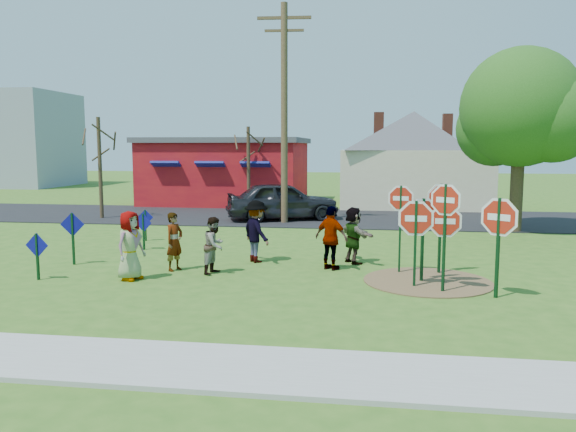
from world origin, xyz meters
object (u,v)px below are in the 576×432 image
object	(u,v)px
stop_sign_c	(445,212)
person_a	(130,246)
stop_sign_a	(416,225)
suv	(282,201)
stop_sign_b	(401,206)
stop_sign_d	(441,206)
leafy_tree	(523,114)
person_b	(174,242)
utility_pole	(284,110)

from	to	relation	value
stop_sign_c	person_a	bearing A→B (deg)	-149.24
stop_sign_a	suv	world-z (taller)	stop_sign_a
stop_sign_b	suv	world-z (taller)	stop_sign_b
stop_sign_c	stop_sign_d	bearing A→B (deg)	117.68
stop_sign_c	leafy_tree	size ratio (longest dim) A/B	0.37
person_b	utility_pole	xyz separation A→B (m)	(1.56, 9.93, 4.18)
suv	leafy_tree	bearing A→B (deg)	-123.16
person_a	suv	bearing A→B (deg)	9.22
stop_sign_b	stop_sign_c	bearing A→B (deg)	-55.93
stop_sign_a	utility_pole	xyz separation A→B (m)	(-4.82, 10.87, 3.47)
stop_sign_a	utility_pole	world-z (taller)	utility_pole
stop_sign_c	suv	size ratio (longest dim) A/B	0.52
stop_sign_a	person_b	xyz separation A→B (m)	(-6.38, 0.94, -0.72)
leafy_tree	suv	bearing A→B (deg)	167.42
stop_sign_c	leafy_tree	bearing A→B (deg)	99.32
stop_sign_b	leafy_tree	distance (m)	10.01
stop_sign_b	stop_sign_d	distance (m)	1.05
person_a	stop_sign_d	bearing A→B (deg)	-58.04
stop_sign_b	suv	size ratio (longest dim) A/B	0.48
person_b	leafy_tree	size ratio (longest dim) A/B	0.22
person_b	utility_pole	size ratio (longest dim) A/B	0.17
stop_sign_c	person_a	distance (m)	7.80
utility_pole	stop_sign_c	bearing A→B (deg)	-64.27
stop_sign_a	stop_sign_d	xyz separation A→B (m)	(0.77, 1.56, 0.31)
stop_sign_a	person_b	world-z (taller)	stop_sign_a
stop_sign_c	leafy_tree	xyz separation A→B (m)	(4.18, 10.06, 2.78)
stop_sign_d	suv	bearing A→B (deg)	104.43
stop_sign_d	utility_pole	xyz separation A→B (m)	(-5.59, 9.31, 3.16)
person_a	suv	world-z (taller)	suv
stop_sign_b	stop_sign_c	size ratio (longest dim) A/B	0.93
stop_sign_a	person_a	size ratio (longest dim) A/B	1.28
stop_sign_a	leafy_tree	distance (m)	11.21
stop_sign_a	person_a	world-z (taller)	stop_sign_a
stop_sign_a	utility_pole	size ratio (longest dim) A/B	0.24
leafy_tree	utility_pole	bearing A→B (deg)	172.70
person_b	suv	size ratio (longest dim) A/B	0.31
stop_sign_c	person_a	size ratio (longest dim) A/B	1.51
stop_sign_b	suv	xyz separation A→B (m)	(-4.77, 10.34, -0.89)
stop_sign_b	person_b	distance (m)	6.20
stop_sign_b	leafy_tree	bearing A→B (deg)	66.89
person_b	person_a	bearing A→B (deg)	171.94
utility_pole	leafy_tree	size ratio (longest dim) A/B	1.31
stop_sign_a	stop_sign_d	world-z (taller)	stop_sign_d
stop_sign_c	suv	world-z (taller)	stop_sign_c
stop_sign_a	person_b	bearing A→B (deg)	175.15
stop_sign_a	person_a	distance (m)	7.15
stop_sign_b	leafy_tree	size ratio (longest dim) A/B	0.34
stop_sign_a	stop_sign_b	size ratio (longest dim) A/B	0.91
stop_sign_c	person_b	bearing A→B (deg)	-159.15
person_a	leafy_tree	xyz separation A→B (m)	(11.91, 9.91, 3.77)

